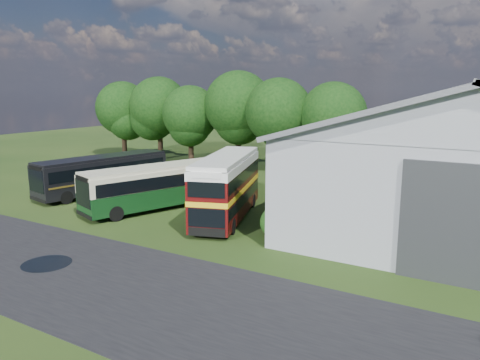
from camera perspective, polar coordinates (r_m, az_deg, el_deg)
The scene contains 15 objects.
ground at distance 23.99m, azimuth -14.54°, elevation -8.31°, with size 120.00×120.00×0.00m, color #1B3410.
asphalt_road at distance 20.03m, azimuth -14.54°, elevation -12.28°, with size 60.00×8.00×0.02m, color black.
puddle at distance 23.26m, azimuth -22.50°, elevation -9.45°, with size 2.20×2.20×0.01m, color black.
tree_far_left at distance 55.96m, azimuth -14.10°, elevation 8.46°, with size 6.12×6.12×8.64m.
tree_left_a at distance 52.93m, azimuth -9.83°, elevation 8.84°, with size 6.46×6.46×9.12m.
tree_left_b at distance 49.06m, azimuth -6.07°, elevation 8.04°, with size 5.78×5.78×8.16m.
tree_mid at distance 47.32m, azimuth -0.22°, elevation 9.12°, with size 6.80×6.80×9.60m.
tree_right_a at distance 44.08m, azimuth 4.75°, elevation 8.29°, with size 6.26×6.26×8.83m.
tree_right_b at distance 42.89m, azimuth 11.29°, elevation 7.71°, with size 5.98×5.98×8.45m.
shrub_front at distance 25.49m, azimuth 4.35°, elevation -6.81°, with size 1.70×1.70×1.70m, color #194714.
shrub_mid at distance 27.22m, azimuth 6.23°, elevation -5.68°, with size 1.60×1.60×1.60m, color #194714.
shrub_back at distance 28.98m, azimuth 7.88°, elevation -4.67°, with size 1.80×1.80×1.80m, color #194714.
bus_green_single at distance 31.31m, azimuth -9.76°, elevation -0.67°, with size 5.71×10.61×2.87m.
bus_maroon_double at distance 28.30m, azimuth -1.61°, elevation -0.90°, with size 5.08×9.31×3.89m.
bus_dark_single at distance 36.72m, azimuth -16.35°, elevation 0.75°, with size 4.25×10.55×2.84m.
Camera 1 is at (16.30, -15.77, 7.84)m, focal length 35.00 mm.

